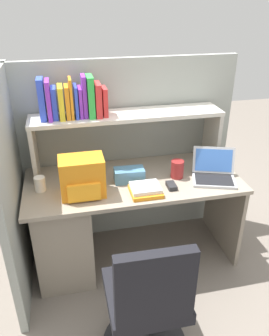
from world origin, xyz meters
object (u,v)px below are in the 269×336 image
object	(u,v)px
computer_mouse	(171,186)
paper_cup	(40,184)
backpack	(82,177)
tissue_box	(129,175)
office_chair	(147,309)
laptop	(214,173)
snack_canister	(177,169)

from	to	relation	value
computer_mouse	paper_cup	distance (m)	0.93
paper_cup	backpack	bearing A→B (deg)	-21.38
computer_mouse	tissue_box	distance (m)	0.32
backpack	computer_mouse	distance (m)	0.64
paper_cup	office_chair	xyz separation A→B (m)	(0.56, -0.87, -0.39)
paper_cup	office_chair	distance (m)	1.11
office_chair	laptop	bearing A→B (deg)	-130.98
backpack	laptop	bearing A→B (deg)	0.65
computer_mouse	tissue_box	bearing A→B (deg)	150.12
laptop	paper_cup	xyz separation A→B (m)	(-1.26, 0.10, 0.00)
computer_mouse	office_chair	world-z (taller)	office_chair
paper_cup	tissue_box	size ratio (longest dim) A/B	0.48
backpack	paper_cup	world-z (taller)	backpack
snack_canister	office_chair	world-z (taller)	office_chair
tissue_box	snack_canister	world-z (taller)	snack_canister
computer_mouse	snack_canister	bearing A→B (deg)	58.45
tissue_box	office_chair	world-z (taller)	office_chair
paper_cup	snack_canister	world-z (taller)	snack_canister
backpack	paper_cup	distance (m)	0.32
computer_mouse	backpack	bearing A→B (deg)	176.13
laptop	tissue_box	bearing A→B (deg)	170.73
office_chair	backpack	bearing A→B (deg)	-69.10
backpack	office_chair	size ratio (longest dim) A/B	0.32
laptop	backpack	world-z (taller)	backpack
snack_canister	backpack	bearing A→B (deg)	-172.62
tissue_box	laptop	bearing A→B (deg)	-6.23
tissue_box	backpack	bearing A→B (deg)	-158.98
computer_mouse	snack_canister	xyz separation A→B (m)	(0.09, 0.14, 0.05)
snack_canister	tissue_box	bearing A→B (deg)	176.76
laptop	tissue_box	distance (m)	0.63
backpack	snack_canister	world-z (taller)	backpack
computer_mouse	tissue_box	world-z (taller)	tissue_box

